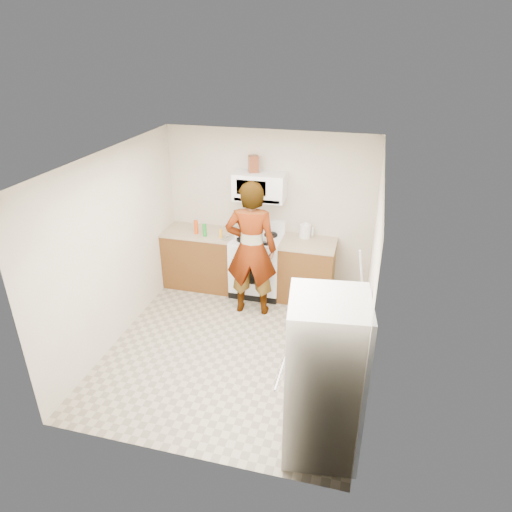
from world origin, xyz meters
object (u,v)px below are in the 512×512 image
(microwave, at_px, (260,186))
(kettle, at_px, (305,231))
(fridge, at_px, (324,379))
(gas_range, at_px, (257,264))
(person, at_px, (251,249))
(saucepan, at_px, (246,226))

(microwave, xyz_separation_m, kettle, (0.70, 0.07, -0.66))
(microwave, relative_size, fridge, 0.45)
(gas_range, bearing_deg, person, -84.45)
(gas_range, distance_m, fridge, 3.15)
(microwave, bearing_deg, gas_range, -90.00)
(person, relative_size, kettle, 9.77)
(saucepan, bearing_deg, microwave, -12.67)
(gas_range, height_order, fridge, fridge)
(fridge, bearing_deg, microwave, 107.65)
(fridge, height_order, kettle, fridge)
(fridge, relative_size, saucepan, 6.77)
(gas_range, relative_size, microwave, 1.49)
(fridge, bearing_deg, kettle, 95.28)
(saucepan, bearing_deg, gas_range, -37.55)
(microwave, height_order, fridge, microwave)
(microwave, height_order, person, person)
(microwave, relative_size, kettle, 3.72)
(gas_range, distance_m, person, 0.77)
(microwave, distance_m, fridge, 3.36)
(person, relative_size, fridge, 1.17)
(fridge, distance_m, kettle, 3.09)
(kettle, xyz_separation_m, saucepan, (-0.93, -0.02, -0.01))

